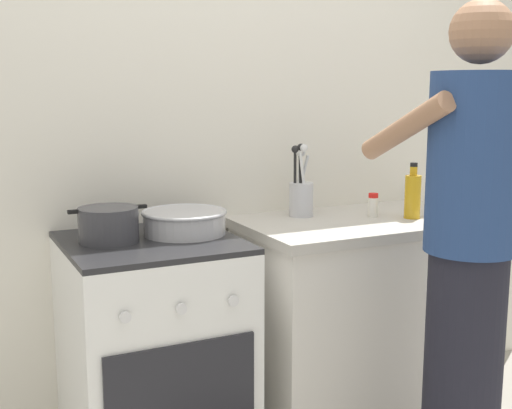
{
  "coord_description": "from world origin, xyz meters",
  "views": [
    {
      "loc": [
        -1.02,
        -2.08,
        1.43
      ],
      "look_at": [
        0.05,
        0.12,
        1.0
      ],
      "focal_mm": 46.94,
      "sensor_mm": 36.0,
      "label": 1
    }
  ],
  "objects_px": {
    "spice_bottle": "(373,205)",
    "person": "(468,263)",
    "mixing_bowl": "(184,221)",
    "stove_range": "(154,360)",
    "pot": "(109,225)",
    "utensil_crock": "(301,193)",
    "oil_bottle": "(413,195)"
  },
  "relations": [
    {
      "from": "spice_bottle",
      "to": "person",
      "type": "distance_m",
      "value": 0.64
    },
    {
      "from": "mixing_bowl",
      "to": "person",
      "type": "height_order",
      "value": "person"
    },
    {
      "from": "stove_range",
      "to": "pot",
      "type": "xyz_separation_m",
      "value": [
        -0.14,
        0.03,
        0.51
      ]
    },
    {
      "from": "stove_range",
      "to": "person",
      "type": "distance_m",
      "value": 1.16
    },
    {
      "from": "spice_bottle",
      "to": "person",
      "type": "xyz_separation_m",
      "value": [
        -0.07,
        -0.63,
        -0.09
      ]
    },
    {
      "from": "stove_range",
      "to": "pot",
      "type": "bearing_deg",
      "value": 168.4
    },
    {
      "from": "utensil_crock",
      "to": "spice_bottle",
      "type": "relative_size",
      "value": 3.1
    },
    {
      "from": "mixing_bowl",
      "to": "spice_bottle",
      "type": "bearing_deg",
      "value": -1.63
    },
    {
      "from": "pot",
      "to": "spice_bottle",
      "type": "relative_size",
      "value": 2.79
    },
    {
      "from": "utensil_crock",
      "to": "person",
      "type": "height_order",
      "value": "person"
    },
    {
      "from": "stove_range",
      "to": "utensil_crock",
      "type": "height_order",
      "value": "utensil_crock"
    },
    {
      "from": "utensil_crock",
      "to": "person",
      "type": "relative_size",
      "value": 0.18
    },
    {
      "from": "stove_range",
      "to": "spice_bottle",
      "type": "relative_size",
      "value": 9.21
    },
    {
      "from": "spice_bottle",
      "to": "pot",
      "type": "bearing_deg",
      "value": 179.19
    },
    {
      "from": "pot",
      "to": "oil_bottle",
      "type": "bearing_deg",
      "value": -5.38
    },
    {
      "from": "person",
      "to": "spice_bottle",
      "type": "bearing_deg",
      "value": 83.53
    },
    {
      "from": "mixing_bowl",
      "to": "utensil_crock",
      "type": "bearing_deg",
      "value": 11.84
    },
    {
      "from": "utensil_crock",
      "to": "person",
      "type": "bearing_deg",
      "value": -75.82
    },
    {
      "from": "utensil_crock",
      "to": "stove_range",
      "type": "bearing_deg",
      "value": -167.59
    },
    {
      "from": "pot",
      "to": "person",
      "type": "bearing_deg",
      "value": -32.01
    },
    {
      "from": "pot",
      "to": "person",
      "type": "height_order",
      "value": "person"
    },
    {
      "from": "stove_range",
      "to": "utensil_crock",
      "type": "relative_size",
      "value": 2.97
    },
    {
      "from": "stove_range",
      "to": "person",
      "type": "height_order",
      "value": "person"
    },
    {
      "from": "stove_range",
      "to": "utensil_crock",
      "type": "bearing_deg",
      "value": 12.41
    },
    {
      "from": "stove_range",
      "to": "person",
      "type": "relative_size",
      "value": 0.53
    },
    {
      "from": "oil_bottle",
      "to": "spice_bottle",
      "type": "bearing_deg",
      "value": 140.96
    },
    {
      "from": "pot",
      "to": "mixing_bowl",
      "type": "relative_size",
      "value": 0.87
    },
    {
      "from": "mixing_bowl",
      "to": "pot",
      "type": "bearing_deg",
      "value": -178.4
    },
    {
      "from": "stove_range",
      "to": "spice_bottle",
      "type": "bearing_deg",
      "value": 0.79
    },
    {
      "from": "mixing_bowl",
      "to": "oil_bottle",
      "type": "distance_m",
      "value": 0.95
    },
    {
      "from": "spice_bottle",
      "to": "mixing_bowl",
      "type": "bearing_deg",
      "value": 178.37
    },
    {
      "from": "mixing_bowl",
      "to": "utensil_crock",
      "type": "distance_m",
      "value": 0.57
    }
  ]
}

